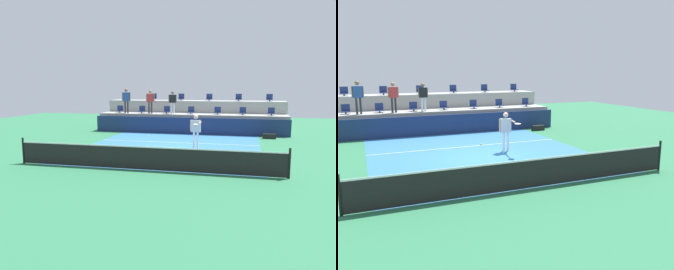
% 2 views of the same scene
% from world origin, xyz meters
% --- Properties ---
extents(ground_plane, '(40.00, 40.00, 0.00)m').
position_xyz_m(ground_plane, '(0.00, 0.00, 0.00)').
color(ground_plane, '#2D754C').
extents(court_inner_paint, '(9.00, 10.00, 0.01)m').
position_xyz_m(court_inner_paint, '(0.00, 1.00, 0.00)').
color(court_inner_paint, teal).
rests_on(court_inner_paint, ground_plane).
extents(court_service_line, '(9.00, 0.06, 0.00)m').
position_xyz_m(court_service_line, '(0.00, 2.40, 0.01)').
color(court_service_line, white).
rests_on(court_service_line, ground_plane).
extents(tennis_net, '(10.48, 0.08, 1.07)m').
position_xyz_m(tennis_net, '(0.00, -4.00, 0.50)').
color(tennis_net, black).
rests_on(tennis_net, ground_plane).
extents(sponsor_backboard, '(13.00, 0.16, 1.10)m').
position_xyz_m(sponsor_backboard, '(0.00, 6.00, 0.55)').
color(sponsor_backboard, navy).
rests_on(sponsor_backboard, ground_plane).
extents(seating_tier_lower, '(13.00, 1.80, 1.25)m').
position_xyz_m(seating_tier_lower, '(0.00, 7.30, 0.62)').
color(seating_tier_lower, '#9E9E99').
rests_on(seating_tier_lower, ground_plane).
extents(seating_tier_upper, '(13.00, 1.80, 2.10)m').
position_xyz_m(seating_tier_upper, '(0.00, 9.10, 1.05)').
color(seating_tier_upper, '#9E9E99').
rests_on(seating_tier_upper, ground_plane).
extents(stadium_chair_lower_far_left, '(0.44, 0.40, 0.52)m').
position_xyz_m(stadium_chair_lower_far_left, '(-5.29, 7.23, 1.46)').
color(stadium_chair_lower_far_left, '#2D2D33').
rests_on(stadium_chair_lower_far_left, seating_tier_lower).
extents(stadium_chair_lower_left, '(0.44, 0.40, 0.52)m').
position_xyz_m(stadium_chair_lower_left, '(-3.60, 7.23, 1.46)').
color(stadium_chair_lower_left, '#2D2D33').
rests_on(stadium_chair_lower_left, seating_tier_lower).
extents(stadium_chair_lower_mid_left, '(0.44, 0.40, 0.52)m').
position_xyz_m(stadium_chair_lower_mid_left, '(-1.76, 7.23, 1.46)').
color(stadium_chair_lower_mid_left, '#2D2D33').
rests_on(stadium_chair_lower_mid_left, seating_tier_lower).
extents(stadium_chair_lower_center, '(0.44, 0.40, 0.52)m').
position_xyz_m(stadium_chair_lower_center, '(-0.02, 7.23, 1.46)').
color(stadium_chair_lower_center, '#2D2D33').
rests_on(stadium_chair_lower_center, seating_tier_lower).
extents(stadium_chair_lower_mid_right, '(0.44, 0.40, 0.52)m').
position_xyz_m(stadium_chair_lower_mid_right, '(1.82, 7.23, 1.46)').
color(stadium_chair_lower_mid_right, '#2D2D33').
rests_on(stadium_chair_lower_mid_right, seating_tier_lower).
extents(stadium_chair_lower_right, '(0.44, 0.40, 0.52)m').
position_xyz_m(stadium_chair_lower_right, '(3.51, 7.23, 1.46)').
color(stadium_chair_lower_right, '#2D2D33').
rests_on(stadium_chair_lower_right, seating_tier_lower).
extents(stadium_chair_lower_far_right, '(0.44, 0.40, 0.52)m').
position_xyz_m(stadium_chair_lower_far_right, '(5.36, 7.23, 1.46)').
color(stadium_chair_lower_far_right, '#2D2D33').
rests_on(stadium_chair_lower_far_right, seating_tier_lower).
extents(stadium_chair_upper_far_left, '(0.44, 0.40, 0.52)m').
position_xyz_m(stadium_chair_upper_far_left, '(-5.36, 9.03, 2.31)').
color(stadium_chair_upper_far_left, '#2D2D33').
rests_on(stadium_chair_upper_far_left, seating_tier_upper).
extents(stadium_chair_upper_left, '(0.44, 0.40, 0.52)m').
position_xyz_m(stadium_chair_upper_left, '(-3.22, 9.03, 2.31)').
color(stadium_chair_upper_left, '#2D2D33').
rests_on(stadium_chair_upper_left, seating_tier_upper).
extents(stadium_chair_upper_mid_left, '(0.44, 0.40, 0.52)m').
position_xyz_m(stadium_chair_upper_mid_left, '(-1.06, 9.03, 2.31)').
color(stadium_chair_upper_mid_left, '#2D2D33').
rests_on(stadium_chair_upper_mid_left, seating_tier_upper).
extents(stadium_chair_upper_mid_right, '(0.44, 0.40, 0.52)m').
position_xyz_m(stadium_chair_upper_mid_right, '(1.05, 9.03, 2.31)').
color(stadium_chair_upper_mid_right, '#2D2D33').
rests_on(stadium_chair_upper_mid_right, seating_tier_upper).
extents(stadium_chair_upper_right, '(0.44, 0.40, 0.52)m').
position_xyz_m(stadium_chair_upper_right, '(3.18, 9.03, 2.31)').
color(stadium_chair_upper_right, '#2D2D33').
rests_on(stadium_chair_upper_right, seating_tier_upper).
extents(stadium_chair_upper_far_right, '(0.44, 0.40, 0.52)m').
position_xyz_m(stadium_chair_upper_far_right, '(5.33, 9.03, 2.31)').
color(stadium_chair_upper_far_right, '#2D2D33').
rests_on(stadium_chair_upper_far_right, seating_tier_upper).
extents(tennis_player, '(0.60, 1.26, 1.74)m').
position_xyz_m(tennis_player, '(1.26, 0.81, 1.07)').
color(tennis_player, white).
rests_on(tennis_player, ground_plane).
extents(spectator_leaning_on_rail, '(0.61, 0.26, 1.76)m').
position_xyz_m(spectator_leaning_on_rail, '(-4.64, 6.85, 2.32)').
color(spectator_leaning_on_rail, '#2D2D33').
rests_on(spectator_leaning_on_rail, seating_tier_lower).
extents(spectator_in_grey, '(0.59, 0.25, 1.67)m').
position_xyz_m(spectator_in_grey, '(-2.86, 6.85, 2.25)').
color(spectator_in_grey, '#2D2D33').
rests_on(spectator_in_grey, seating_tier_lower).
extents(spectator_in_white, '(0.57, 0.25, 1.59)m').
position_xyz_m(spectator_in_white, '(-1.25, 6.85, 2.20)').
color(spectator_in_white, white).
rests_on(spectator_in_white, seating_tier_lower).
extents(tennis_ball, '(0.07, 0.07, 0.07)m').
position_xyz_m(tennis_ball, '(-0.62, -1.29, 0.89)').
color(tennis_ball, '#CCE033').
extents(equipment_bag, '(0.76, 0.28, 0.30)m').
position_xyz_m(equipment_bag, '(5.15, 5.10, 0.15)').
color(equipment_bag, black).
rests_on(equipment_bag, ground_plane).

